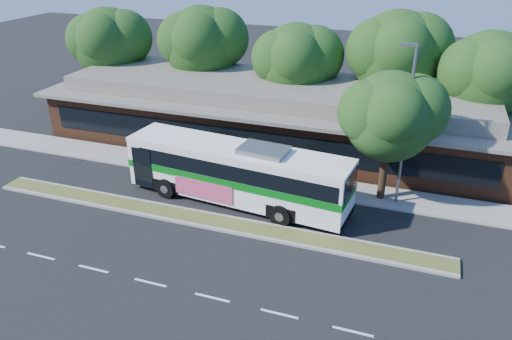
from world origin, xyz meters
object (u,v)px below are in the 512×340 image
(sedan, at_px, (145,130))
(lamp_post, at_px, (406,123))
(transit_bus, at_px, (238,170))
(sidewalk_tree, at_px, (397,115))

(sedan, bearing_deg, lamp_post, -76.65)
(transit_bus, height_order, sidewalk_tree, sidewalk_tree)
(lamp_post, xyz_separation_m, sidewalk_tree, (-0.50, 0.32, 0.30))
(transit_bus, distance_m, sidewalk_tree, 9.19)
(transit_bus, relative_size, sedan, 2.51)
(lamp_post, bearing_deg, sedan, 168.65)
(sedan, bearing_deg, transit_bus, -98.34)
(lamp_post, distance_m, transit_bus, 9.44)
(lamp_post, distance_m, sidewalk_tree, 0.66)
(lamp_post, height_order, sedan, lamp_post)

